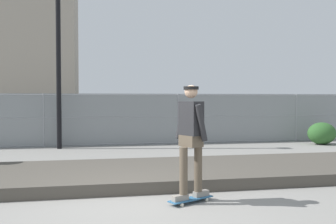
% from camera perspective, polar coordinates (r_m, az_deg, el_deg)
% --- Properties ---
extents(ground_plane, '(120.00, 120.00, 0.00)m').
position_cam_1_polar(ground_plane, '(6.21, -3.99, -13.62)').
color(ground_plane, gray).
extents(gravel_berm, '(12.31, 2.79, 0.22)m').
position_cam_1_polar(gravel_berm, '(8.13, -5.79, -9.08)').
color(gravel_berm, '#4C473F').
rests_on(gravel_berm, ground_plane).
extents(skateboard, '(0.81, 0.53, 0.07)m').
position_cam_1_polar(skateboard, '(6.35, 3.40, -12.72)').
color(skateboard, '#2D608C').
rests_on(skateboard, ground_plane).
extents(skater, '(0.69, 0.62, 1.82)m').
position_cam_1_polar(skater, '(6.17, 3.42, -3.23)').
color(skater, gray).
rests_on(skater, skateboard).
extents(chain_fence, '(23.75, 0.06, 1.85)m').
position_cam_1_polar(chain_fence, '(13.85, -8.10, -1.10)').
color(chain_fence, gray).
rests_on(chain_fence, ground_plane).
extents(street_lamp, '(0.44, 0.44, 7.40)m').
position_cam_1_polar(street_lamp, '(13.64, -15.93, 14.10)').
color(street_lamp, black).
rests_on(street_lamp, ground_plane).
extents(parked_car_mid, '(4.52, 2.18, 1.66)m').
position_cam_1_polar(parked_car_mid, '(17.43, -4.00, -0.77)').
color(parked_car_mid, maroon).
rests_on(parked_car_mid, ground_plane).
extents(parked_car_far, '(4.54, 2.24, 1.66)m').
position_cam_1_polar(parked_car_far, '(19.28, 16.03, -0.58)').
color(parked_car_far, black).
rests_on(parked_car_far, ground_plane).
extents(shrub_left, '(1.05, 0.86, 0.81)m').
position_cam_1_polar(shrub_left, '(15.17, 21.76, -2.95)').
color(shrub_left, '#2D5B28').
rests_on(shrub_left, ground_plane).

